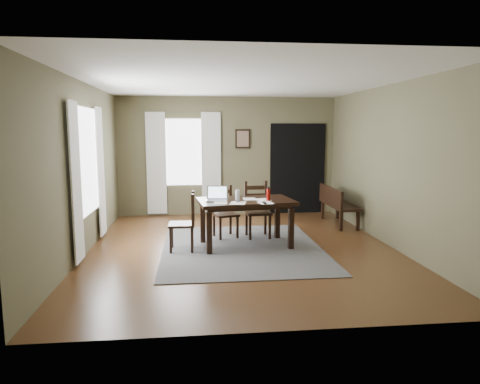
{
  "coord_description": "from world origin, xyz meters",
  "views": [
    {
      "loc": [
        -0.77,
        -6.85,
        1.93
      ],
      "look_at": [
        0.0,
        0.3,
        0.9
      ],
      "focal_mm": 32.0,
      "sensor_mm": 36.0,
      "label": 1
    }
  ],
  "objects": [
    {
      "name": "rug",
      "position": [
        0.0,
        0.0,
        0.01
      ],
      "size": [
        2.6,
        3.2,
        0.01
      ],
      "color": "#454545",
      "rests_on": "ground"
    },
    {
      "name": "paper_e",
      "position": [
        -0.09,
        -0.2,
        0.79
      ],
      "size": [
        0.3,
        0.36,
        0.0
      ],
      "primitive_type": "cube",
      "rotation": [
        0.0,
        0.0,
        -0.24
      ],
      "color": "white",
      "rests_on": "dining_table"
    },
    {
      "name": "doorway_back",
      "position": [
        1.65,
        2.97,
        1.05
      ],
      "size": [
        1.3,
        0.03,
        2.1
      ],
      "color": "black",
      "rests_on": "ground"
    },
    {
      "name": "curtain_left_far",
      "position": [
        -2.44,
        1.02,
        1.2
      ],
      "size": [
        0.03,
        0.48,
        2.3
      ],
      "color": "silver",
      "rests_on": "ground"
    },
    {
      "name": "chair_end",
      "position": [
        -0.93,
        -0.05,
        0.47
      ],
      "size": [
        0.42,
        0.42,
        0.94
      ],
      "rotation": [
        0.0,
        0.0,
        -1.58
      ],
      "color": "black",
      "rests_on": "rug"
    },
    {
      "name": "laptop",
      "position": [
        -0.4,
        0.12,
        0.85
      ],
      "size": [
        0.38,
        0.31,
        0.24
      ],
      "rotation": [
        0.0,
        0.0,
        -0.12
      ],
      "color": "#B7B7BC",
      "rests_on": "dining_table"
    },
    {
      "name": "chair_back_left",
      "position": [
        -0.23,
        0.79,
        0.46
      ],
      "size": [
        0.51,
        0.51,
        0.93
      ],
      "rotation": [
        0.0,
        0.0,
        0.3
      ],
      "color": "black",
      "rests_on": "rug"
    },
    {
      "name": "framed_picture",
      "position": [
        0.35,
        2.97,
        1.75
      ],
      "size": [
        0.34,
        0.03,
        0.44
      ],
      "color": "black",
      "rests_on": "ground"
    },
    {
      "name": "paper_a",
      "position": [
        -0.36,
        -0.15,
        0.79
      ],
      "size": [
        0.24,
        0.29,
        0.0
      ],
      "primitive_type": "cube",
      "rotation": [
        0.0,
        0.0,
        -0.09
      ],
      "color": "white",
      "rests_on": "dining_table"
    },
    {
      "name": "curtain_left_near",
      "position": [
        -2.44,
        -0.62,
        1.2
      ],
      "size": [
        0.03,
        0.48,
        2.3
      ],
      "color": "silver",
      "rests_on": "ground"
    },
    {
      "name": "curtain_back_right",
      "position": [
        -0.38,
        2.94,
        1.2
      ],
      "size": [
        0.44,
        0.03,
        2.3
      ],
      "color": "silver",
      "rests_on": "ground"
    },
    {
      "name": "drinking_glass",
      "position": [
        -0.06,
        0.17,
        0.87
      ],
      "size": [
        0.1,
        0.1,
        0.16
      ],
      "primitive_type": "cylinder",
      "rotation": [
        0.0,
        0.0,
        -0.36
      ],
      "color": "silver",
      "rests_on": "dining_table"
    },
    {
      "name": "curtain_back_left",
      "position": [
        -1.62,
        2.94,
        1.2
      ],
      "size": [
        0.44,
        0.03,
        2.3
      ],
      "color": "silver",
      "rests_on": "ground"
    },
    {
      "name": "room_shell",
      "position": [
        0.0,
        0.0,
        1.8
      ],
      "size": [
        5.02,
        6.02,
        2.71
      ],
      "color": "brown",
      "rests_on": "ground"
    },
    {
      "name": "chair_back_right",
      "position": [
        0.37,
        0.73,
        0.5
      ],
      "size": [
        0.47,
        0.47,
        1.01
      ],
      "rotation": [
        0.0,
        0.0,
        0.06
      ],
      "color": "black",
      "rests_on": "rug"
    },
    {
      "name": "water_bottle",
      "position": [
        0.44,
        -0.0,
        0.9
      ],
      "size": [
        0.08,
        0.08,
        0.23
      ],
      "rotation": [
        0.0,
        0.0,
        0.33
      ],
      "color": "#9B110B",
      "rests_on": "dining_table"
    },
    {
      "name": "window_left",
      "position": [
        -2.47,
        0.2,
        1.45
      ],
      "size": [
        0.01,
        1.3,
        1.7
      ],
      "color": "white",
      "rests_on": "ground"
    },
    {
      "name": "computer_mouse",
      "position": [
        -0.07,
        -0.08,
        0.81
      ],
      "size": [
        0.07,
        0.1,
        0.03
      ],
      "primitive_type": "cube",
      "rotation": [
        0.0,
        0.0,
        -0.16
      ],
      "color": "#3F3F42",
      "rests_on": "dining_table"
    },
    {
      "name": "paper_b",
      "position": [
        0.35,
        -0.21,
        0.79
      ],
      "size": [
        0.26,
        0.31,
        0.0
      ],
      "primitive_type": "cube",
      "rotation": [
        0.0,
        0.0,
        0.16
      ],
      "color": "white",
      "rests_on": "dining_table"
    },
    {
      "name": "tv_remote",
      "position": [
        0.33,
        -0.25,
        0.8
      ],
      "size": [
        0.05,
        0.17,
        0.02
      ],
      "primitive_type": "cube",
      "rotation": [
        0.0,
        0.0,
        0.02
      ],
      "color": "black",
      "rests_on": "dining_table"
    },
    {
      "name": "paper_d",
      "position": [
        0.36,
        0.1,
        0.79
      ],
      "size": [
        0.28,
        0.33,
        0.0
      ],
      "primitive_type": "cube",
      "rotation": [
        0.0,
        0.0,
        0.23
      ],
      "color": "white",
      "rests_on": "dining_table"
    },
    {
      "name": "paper_c",
      "position": [
        0.15,
        0.19,
        0.79
      ],
      "size": [
        0.22,
        0.28,
        0.0
      ],
      "primitive_type": "cube",
      "rotation": [
        0.0,
        0.0,
        -0.02
      ],
      "color": "white",
      "rests_on": "dining_table"
    },
    {
      "name": "dining_table",
      "position": [
        0.08,
        0.13,
        0.7
      ],
      "size": [
        1.66,
        1.12,
        0.78
      ],
      "rotation": [
        0.0,
        0.0,
        0.12
      ],
      "color": "black",
      "rests_on": "rug"
    },
    {
      "name": "bench",
      "position": [
        2.15,
        1.61,
        0.47
      ],
      "size": [
        0.45,
        1.39,
        0.79
      ],
      "rotation": [
        0.0,
        0.0,
        1.57
      ],
      "color": "black",
      "rests_on": "ground"
    },
    {
      "name": "window_back",
      "position": [
        -1.0,
        2.97,
        1.45
      ],
      "size": [
        1.0,
        0.01,
        1.5
      ],
      "color": "white",
      "rests_on": "ground"
    },
    {
      "name": "ground",
      "position": [
        0.0,
        0.0,
        -0.01
      ],
      "size": [
        5.0,
        6.0,
        0.01
      ],
      "color": "#492C16"
    }
  ]
}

